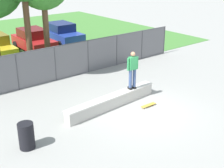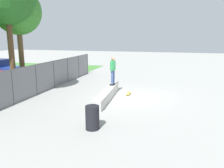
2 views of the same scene
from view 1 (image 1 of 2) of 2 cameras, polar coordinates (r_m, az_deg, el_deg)
name	(u,v)px [view 1 (image 1 of 2)]	position (r m, az deg, el deg)	size (l,w,h in m)	color
ground_plane	(144,112)	(14.00, 5.85, -5.05)	(80.00, 80.00, 0.00)	#9E9E99
grass_strip	(6,42)	(27.26, -18.73, 7.25)	(27.25, 20.00, 0.02)	#478438
concrete_ledge	(112,101)	(14.23, 0.00, -3.17)	(5.04, 0.84, 0.58)	#B7B5AD
skateboarder	(133,69)	(14.51, 3.76, 2.79)	(0.60, 0.32, 1.82)	black
skateboard	(148,105)	(14.47, 6.65, -3.84)	(0.80, 0.22, 0.09)	gold
chainlink_fence	(72,59)	(17.95, -7.23, 4.61)	(15.32, 0.07, 1.95)	#4C4C51
car_red	(33,40)	(23.64, -14.10, 7.74)	(2.11, 4.25, 1.66)	#B21E1E
car_blue	(62,33)	(25.45, -9.13, 9.08)	(2.11, 4.25, 1.66)	#233D9E
trash_bin	(26,136)	(11.60, -15.31, -9.08)	(0.56, 0.56, 0.98)	black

